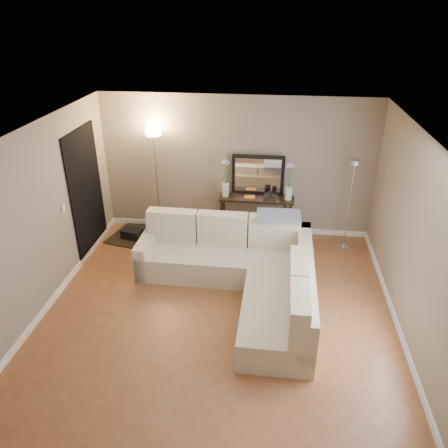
# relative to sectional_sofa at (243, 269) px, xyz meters

# --- Properties ---
(floor) EXTENTS (5.00, 5.50, 0.01)m
(floor) POSITION_rel_sectional_sofa_xyz_m (-0.30, -0.76, -0.36)
(floor) COLOR brown
(floor) RESTS_ON ground
(ceiling) EXTENTS (5.00, 5.50, 0.01)m
(ceiling) POSITION_rel_sectional_sofa_xyz_m (-0.30, -0.76, 2.25)
(ceiling) COLOR white
(ceiling) RESTS_ON ground
(wall_back) EXTENTS (5.00, 0.02, 2.60)m
(wall_back) POSITION_rel_sectional_sofa_xyz_m (-0.30, 2.00, 0.94)
(wall_back) COLOR gray
(wall_back) RESTS_ON ground
(wall_front) EXTENTS (5.00, 0.02, 2.60)m
(wall_front) POSITION_rel_sectional_sofa_xyz_m (-0.30, -3.52, 0.94)
(wall_front) COLOR gray
(wall_front) RESTS_ON ground
(wall_left) EXTENTS (0.02, 5.50, 2.60)m
(wall_left) POSITION_rel_sectional_sofa_xyz_m (-2.81, -0.76, 0.94)
(wall_left) COLOR gray
(wall_left) RESTS_ON ground
(wall_right) EXTENTS (0.02, 5.50, 2.60)m
(wall_right) POSITION_rel_sectional_sofa_xyz_m (2.21, -0.76, 0.94)
(wall_right) COLOR gray
(wall_right) RESTS_ON ground
(baseboard_back) EXTENTS (5.00, 0.03, 0.10)m
(baseboard_back) POSITION_rel_sectional_sofa_xyz_m (-0.30, 1.97, -0.31)
(baseboard_back) COLOR white
(baseboard_back) RESTS_ON ground
(baseboard_left) EXTENTS (0.03, 5.50, 0.10)m
(baseboard_left) POSITION_rel_sectional_sofa_xyz_m (-2.79, -0.76, -0.31)
(baseboard_left) COLOR white
(baseboard_left) RESTS_ON ground
(baseboard_right) EXTENTS (0.03, 5.50, 0.10)m
(baseboard_right) POSITION_rel_sectional_sofa_xyz_m (2.18, -0.76, -0.31)
(baseboard_right) COLOR white
(baseboard_right) RESTS_ON ground
(doorway) EXTENTS (0.02, 1.20, 2.20)m
(doorway) POSITION_rel_sectional_sofa_xyz_m (-2.78, 0.94, 0.74)
(doorway) COLOR black
(doorway) RESTS_ON ground
(switch_plate) EXTENTS (0.02, 0.08, 0.12)m
(switch_plate) POSITION_rel_sectional_sofa_xyz_m (-2.78, 0.09, 0.84)
(switch_plate) COLOR white
(switch_plate) RESTS_ON ground
(sectional_sofa) EXTENTS (2.76, 2.67, 0.97)m
(sectional_sofa) POSITION_rel_sectional_sofa_xyz_m (0.00, 0.00, 0.00)
(sectional_sofa) COLOR beige
(sectional_sofa) RESTS_ON floor
(throw_blanket) EXTENTS (0.71, 0.43, 0.09)m
(throw_blanket) POSITION_rel_sectional_sofa_xyz_m (0.50, 0.67, 0.62)
(throw_blanket) COLOR gray
(throw_blanket) RESTS_ON sectional_sofa
(console_table) EXTENTS (1.35, 0.38, 0.83)m
(console_table) POSITION_rel_sectional_sofa_xyz_m (0.01, 1.69, 0.11)
(console_table) COLOR black
(console_table) RESTS_ON floor
(leaning_mirror) EXTENTS (0.95, 0.06, 0.75)m
(leaning_mirror) POSITION_rel_sectional_sofa_xyz_m (0.10, 1.86, 0.84)
(leaning_mirror) COLOR black
(leaning_mirror) RESTS_ON console_table
(table_decor) EXTENTS (0.57, 0.13, 0.13)m
(table_decor) POSITION_rel_sectional_sofa_xyz_m (0.09, 1.65, 0.49)
(table_decor) COLOR orange
(table_decor) RESTS_ON console_table
(flower_vase_left) EXTENTS (0.15, 0.13, 0.71)m
(flower_vase_left) POSITION_rel_sectional_sofa_xyz_m (-0.48, 1.70, 0.76)
(flower_vase_left) COLOR silver
(flower_vase_left) RESTS_ON console_table
(flower_vase_right) EXTENTS (0.15, 0.13, 0.71)m
(flower_vase_right) POSITION_rel_sectional_sofa_xyz_m (0.66, 1.68, 0.76)
(flower_vase_right) COLOR silver
(flower_vase_right) RESTS_ON console_table
(floor_lamp_lit) EXTENTS (0.34, 0.34, 1.98)m
(floor_lamp_lit) POSITION_rel_sectional_sofa_xyz_m (-1.78, 1.78, 1.04)
(floor_lamp_lit) COLOR silver
(floor_lamp_lit) RESTS_ON floor
(floor_lamp_unlit) EXTENTS (0.28, 0.28, 1.69)m
(floor_lamp_unlit) POSITION_rel_sectional_sofa_xyz_m (1.71, 1.50, 0.83)
(floor_lamp_unlit) COLOR silver
(floor_lamp_unlit) RESTS_ON floor
(charcoal_rug) EXTENTS (1.49, 1.25, 0.02)m
(charcoal_rug) POSITION_rel_sectional_sofa_xyz_m (-1.97, 1.44, -0.35)
(charcoal_rug) COLOR black
(charcoal_rug) RESTS_ON floor
(black_bag) EXTENTS (0.42, 0.34, 0.24)m
(black_bag) POSITION_rel_sectional_sofa_xyz_m (-2.21, 1.38, -0.29)
(black_bag) COLOR black
(black_bag) RESTS_ON charcoal_rug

